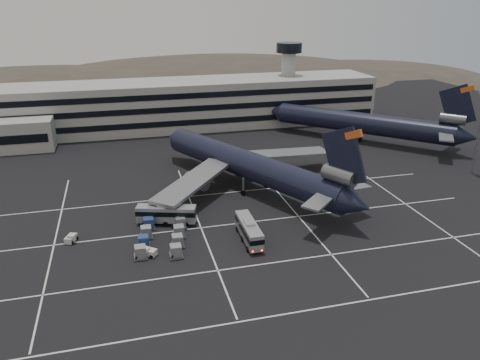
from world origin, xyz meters
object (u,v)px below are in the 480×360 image
bus_near (249,230)px  tug_a (71,238)px  trijet_main (250,165)px  bus_far (166,213)px  uld_cluster (163,232)px

bus_near → tug_a: bus_near is taller
trijet_main → bus_near: trijet_main is taller
bus_far → tug_a: bus_far is taller
trijet_main → tug_a: trijet_main is taller
tug_a → uld_cluster: 14.83m
uld_cluster → bus_far: bearing=76.1°
trijet_main → tug_a: 37.44m
bus_near → uld_cluster: bearing=161.6°
trijet_main → bus_far: size_ratio=5.04×
tug_a → trijet_main: bearing=44.7°
bus_near → trijet_main: bearing=74.5°
bus_far → tug_a: (-15.87, -2.74, -1.35)m
trijet_main → bus_far: trijet_main is taller
trijet_main → bus_near: bearing=-133.6°
bus_near → uld_cluster: size_ratio=0.61×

